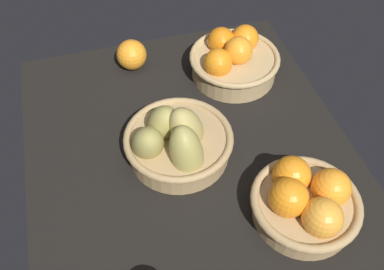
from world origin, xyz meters
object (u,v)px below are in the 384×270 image
at_px(basket_near_left, 306,201).
at_px(loose_orange_back_gap, 132,55).
at_px(basket_center_pears, 176,141).
at_px(basket_near_right, 233,59).

bearing_deg(basket_near_left, loose_orange_back_gap, 24.11).
bearing_deg(basket_center_pears, basket_near_left, -136.09).
bearing_deg(loose_orange_back_gap, basket_near_right, -112.17).
height_order(basket_center_pears, basket_near_left, basket_center_pears).
bearing_deg(loose_orange_back_gap, basket_center_pears, -173.58).
distance_m(basket_center_pears, loose_orange_back_gap, 0.33).
xyz_separation_m(basket_near_left, basket_near_right, (0.44, -0.01, 0.00)).
height_order(basket_near_left, basket_near_right, basket_near_right).
relative_size(basket_near_right, loose_orange_back_gap, 2.91).
relative_size(basket_center_pears, basket_near_left, 1.11).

